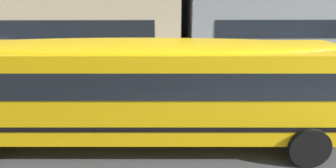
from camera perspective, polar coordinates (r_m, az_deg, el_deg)
ground_plane at (r=9.93m, az=-27.17°, el=-6.52°), size 400.00×400.00×0.00m
sidewalk_far at (r=16.31m, az=-16.61°, el=3.46°), size 120.00×3.00×0.01m
lane_centreline at (r=9.93m, az=-27.17°, el=-6.50°), size 110.00×0.16×0.01m
school_bus at (r=7.09m, az=-8.24°, el=0.16°), size 12.20×3.04×2.72m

